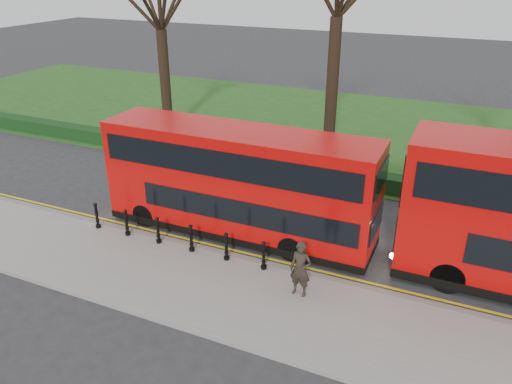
% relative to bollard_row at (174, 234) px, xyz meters
% --- Properties ---
extents(ground, '(120.00, 120.00, 0.00)m').
position_rel_bollard_row_xyz_m(ground, '(0.35, 1.35, -0.65)').
color(ground, '#28282B').
rests_on(ground, ground).
extents(pavement, '(60.00, 4.00, 0.15)m').
position_rel_bollard_row_xyz_m(pavement, '(0.35, -1.65, -0.57)').
color(pavement, gray).
rests_on(pavement, ground).
extents(kerb, '(60.00, 0.25, 0.16)m').
position_rel_bollard_row_xyz_m(kerb, '(0.35, 0.35, -0.57)').
color(kerb, slate).
rests_on(kerb, ground).
extents(grass_verge, '(60.00, 18.00, 0.06)m').
position_rel_bollard_row_xyz_m(grass_verge, '(0.35, 16.35, -0.62)').
color(grass_verge, '#1D4A18').
rests_on(grass_verge, ground).
extents(hedge, '(60.00, 0.90, 0.80)m').
position_rel_bollard_row_xyz_m(hedge, '(0.35, 8.15, -0.25)').
color(hedge, black).
rests_on(hedge, ground).
extents(yellow_line_outer, '(60.00, 0.10, 0.01)m').
position_rel_bollard_row_xyz_m(yellow_line_outer, '(0.35, 0.65, -0.64)').
color(yellow_line_outer, yellow).
rests_on(yellow_line_outer, ground).
extents(yellow_line_inner, '(60.00, 0.10, 0.01)m').
position_rel_bollard_row_xyz_m(yellow_line_inner, '(0.35, 0.85, -0.64)').
color(yellow_line_inner, yellow).
rests_on(yellow_line_inner, ground).
extents(bollard_row, '(7.14, 0.15, 1.00)m').
position_rel_bollard_row_xyz_m(bollard_row, '(0.00, 0.00, 0.00)').
color(bollard_row, black).
rests_on(bollard_row, pavement).
extents(bus_lead, '(10.34, 2.38, 4.11)m').
position_rel_bollard_row_xyz_m(bus_lead, '(1.54, 2.14, 1.42)').
color(bus_lead, '#BE0807').
rests_on(bus_lead, ground).
extents(pedestrian, '(0.69, 0.47, 1.84)m').
position_rel_bollard_row_xyz_m(pedestrian, '(5.07, -0.83, 0.42)').
color(pedestrian, '#2D241C').
rests_on(pedestrian, pavement).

